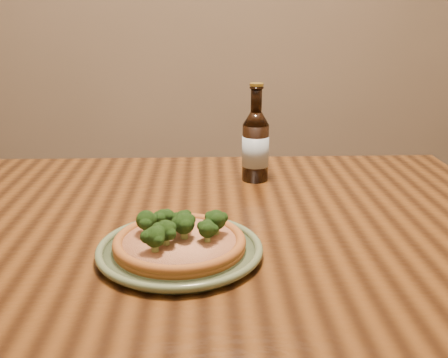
{
  "coord_description": "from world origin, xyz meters",
  "views": [
    {
      "loc": [
        0.15,
        -0.87,
        1.16
      ],
      "look_at": [
        0.19,
        0.14,
        0.82
      ],
      "focal_mm": 42.0,
      "sensor_mm": 36.0,
      "label": 1
    }
  ],
  "objects_px": {
    "plate": "(180,250)",
    "beer_bottle": "(255,145)",
    "pizza": "(179,240)",
    "table": "(133,262)"
  },
  "relations": [
    {
      "from": "pizza",
      "to": "beer_bottle",
      "type": "xyz_separation_m",
      "value": [
        0.17,
        0.4,
        0.06
      ]
    },
    {
      "from": "table",
      "to": "pizza",
      "type": "relative_size",
      "value": 7.04
    },
    {
      "from": "table",
      "to": "pizza",
      "type": "bearing_deg",
      "value": -56.29
    },
    {
      "from": "plate",
      "to": "pizza",
      "type": "distance_m",
      "value": 0.02
    },
    {
      "from": "plate",
      "to": "beer_bottle",
      "type": "distance_m",
      "value": 0.44
    },
    {
      "from": "pizza",
      "to": "beer_bottle",
      "type": "distance_m",
      "value": 0.44
    },
    {
      "from": "beer_bottle",
      "to": "plate",
      "type": "bearing_deg",
      "value": -108.78
    },
    {
      "from": "plate",
      "to": "pizza",
      "type": "bearing_deg",
      "value": 119.17
    },
    {
      "from": "table",
      "to": "beer_bottle",
      "type": "bearing_deg",
      "value": 42.1
    },
    {
      "from": "pizza",
      "to": "beer_bottle",
      "type": "height_order",
      "value": "beer_bottle"
    }
  ]
}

